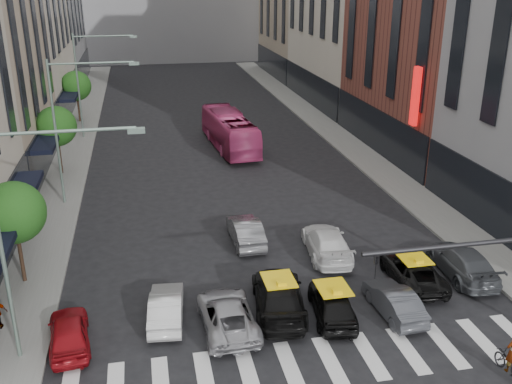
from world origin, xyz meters
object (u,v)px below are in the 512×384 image
car_red (69,332)px  motorcycle (510,366)px  car_white_front (166,307)px  taxi_left (279,295)px  streetlamp_far (88,72)px  streetlamp_mid (70,113)px  bus (229,131)px  streetlamp_near (25,215)px  taxi_center (332,303)px

car_red → motorcycle: size_ratio=2.14×
car_red → car_white_front: (3.85, 1.07, -0.01)m
taxi_left → motorcycle: size_ratio=2.93×
streetlamp_far → motorcycle: 40.70m
streetlamp_mid → car_white_front: bearing=-72.0°
bus → car_white_front: bearing=69.9°
streetlamp_mid → streetlamp_far: bearing=90.0°
streetlamp_near → streetlamp_mid: size_ratio=1.00×
streetlamp_far → bus: size_ratio=0.83×
car_red → streetlamp_mid: bearing=-93.3°
taxi_center → bus: (-0.29, 25.94, 0.81)m
car_red → streetlamp_far: bearing=-94.9°
bus → motorcycle: bus is taller
streetlamp_mid → taxi_left: streetlamp_mid is taller
streetlamp_near → car_white_front: size_ratio=2.30×
streetlamp_far → car_white_front: streetlamp_far is taller
streetlamp_near → motorcycle: bearing=-15.6°
car_red → taxi_left: (8.68, 0.81, 0.11)m
bus → taxi_left: bearing=80.8°
streetlamp_mid → car_white_front: 16.10m
car_red → car_white_front: size_ratio=0.98×
bus → streetlamp_near: bearing=61.6°
streetlamp_near → taxi_left: streetlamp_near is taller
taxi_left → bus: size_ratio=0.48×
motorcycle → streetlamp_near: bearing=-18.8°
streetlamp_near → motorcycle: (16.78, -4.67, -5.44)m
streetlamp_far → taxi_left: size_ratio=1.72×
car_white_front → streetlamp_mid: bearing=-66.5°
streetlamp_mid → taxi_left: bearing=-57.1°
taxi_left → motorcycle: bearing=148.6°
streetlamp_near → streetlamp_far: size_ratio=1.00×
streetlamp_mid → streetlamp_far: 16.00m
car_red → bus: 27.90m
taxi_left → streetlamp_mid: bearing=-49.2°
streetlamp_near → streetlamp_mid: same height
taxi_left → motorcycle: 9.38m
streetlamp_mid → taxi_center: (11.67, -15.66, -5.21)m
streetlamp_mid → car_red: (0.84, -15.54, -5.25)m
taxi_center → streetlamp_far: bearing=-62.0°
streetlamp_far → bus: 13.47m
taxi_left → streetlamp_far: bearing=-64.8°
streetlamp_far → taxi_center: bearing=-69.8°
taxi_center → motorcycle: (5.12, -5.02, -0.23)m
streetlamp_near → car_red: 5.34m
car_white_front → taxi_left: bearing=-177.6°
streetlamp_near → bus: bearing=66.6°
taxi_left → bus: bearing=-86.3°
streetlamp_mid → car_white_front: streetlamp_mid is taller
streetlamp_near → taxi_center: 12.78m
car_white_front → motorcycle: 13.59m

